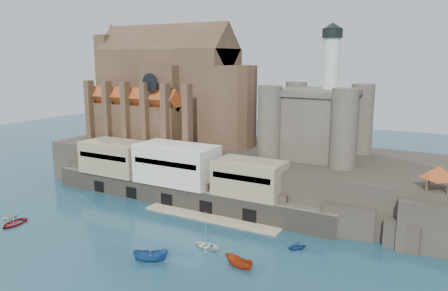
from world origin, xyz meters
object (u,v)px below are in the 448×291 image
at_px(pavilion, 439,174).
at_px(castle_keep, 317,119).
at_px(church, 172,95).
at_px(boat_0, 14,225).
at_px(boat_2, 151,261).

bearing_deg(pavilion, castle_keep, 149.82).
xyz_separation_m(church, castle_keep, (40.21, -0.78, -3.81)).
relative_size(church, boat_0, 8.28).
height_order(castle_keep, pavilion, castle_keep).
height_order(pavilion, boat_0, pavilion).
xyz_separation_m(castle_keep, boat_0, (-45.69, -44.70, -18.31)).
height_order(boat_0, boat_2, boat_2).
distance_m(church, boat_2, 56.78).
height_order(church, boat_2, church).
xyz_separation_m(church, pavilion, (66.13, -15.85, -9.40)).
bearing_deg(castle_keep, boat_2, -106.23).
distance_m(castle_keep, pavilion, 30.50).
distance_m(pavilion, boat_2, 49.76).
bearing_deg(boat_2, church, 3.92).
bearing_deg(church, castle_keep, -1.11).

